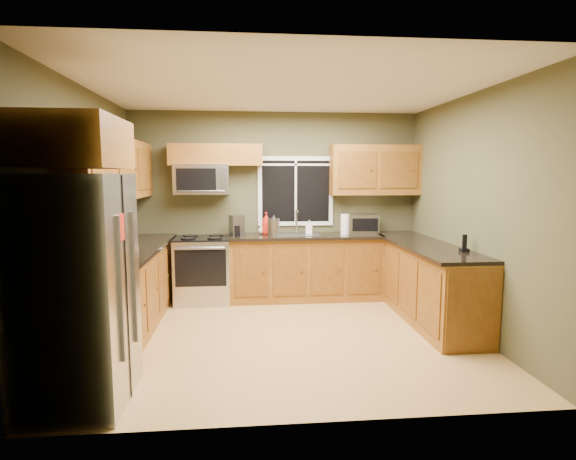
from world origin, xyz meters
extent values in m
plane|color=tan|center=(0.00, 0.00, 0.00)|extent=(4.20, 4.20, 0.00)
plane|color=white|center=(0.00, 0.00, 2.70)|extent=(4.20, 4.20, 0.00)
plane|color=#47462B|center=(0.00, 1.80, 1.35)|extent=(4.20, 0.00, 4.20)
plane|color=#47462B|center=(0.00, -1.80, 1.35)|extent=(4.20, 0.00, 4.20)
plane|color=#47462B|center=(-2.10, 0.00, 1.35)|extent=(0.00, 3.60, 3.60)
plane|color=#47462B|center=(2.10, 0.00, 1.35)|extent=(0.00, 3.60, 3.60)
cube|color=white|center=(0.30, 1.79, 1.55)|extent=(1.12, 0.03, 1.02)
cube|color=black|center=(0.30, 1.78, 1.55)|extent=(1.00, 0.01, 0.90)
cube|color=white|center=(0.30, 1.77, 1.55)|extent=(0.03, 0.01, 0.90)
cube|color=white|center=(0.30, 1.77, 1.94)|extent=(1.00, 0.01, 0.03)
cube|color=brown|center=(-1.80, 0.48, 0.45)|extent=(0.60, 2.65, 0.90)
cube|color=black|center=(-1.78, 0.48, 0.92)|extent=(0.65, 2.65, 0.04)
cube|color=brown|center=(0.42, 1.50, 0.45)|extent=(2.17, 0.60, 0.90)
cube|color=black|center=(0.42, 1.48, 0.92)|extent=(2.17, 0.65, 0.04)
cube|color=brown|center=(1.80, 0.55, 0.45)|extent=(0.60, 2.50, 0.90)
cube|color=brown|center=(1.80, -0.71, 0.45)|extent=(0.56, 0.02, 0.82)
cube|color=black|center=(1.78, 0.55, 0.92)|extent=(0.65, 2.50, 0.04)
cube|color=brown|center=(-1.94, 0.48, 1.86)|extent=(0.33, 2.65, 0.72)
cube|color=brown|center=(-0.85, 1.64, 2.07)|extent=(1.30, 0.33, 0.30)
cube|color=brown|center=(1.45, 1.64, 1.86)|extent=(1.30, 0.33, 0.72)
cube|color=brown|center=(-1.74, -1.30, 2.03)|extent=(0.72, 0.90, 0.38)
cube|color=#B7B7BC|center=(-1.74, -1.30, 0.90)|extent=(0.72, 0.90, 1.80)
cube|color=slate|center=(-1.37, -1.50, 0.95)|extent=(0.03, 0.04, 1.10)
cube|color=slate|center=(-1.37, -1.10, 0.95)|extent=(0.03, 0.04, 1.10)
cube|color=black|center=(-1.38, -1.30, 0.90)|extent=(0.01, 0.02, 1.78)
cube|color=red|center=(-1.37, -1.40, 1.40)|extent=(0.01, 0.14, 0.20)
cube|color=#B7B7BC|center=(-1.05, 1.48, 0.45)|extent=(0.76, 0.65, 0.90)
cube|color=black|center=(-1.05, 1.48, 0.91)|extent=(0.76, 0.64, 0.03)
cube|color=black|center=(-1.05, 1.15, 0.55)|extent=(0.68, 0.02, 0.50)
cylinder|color=slate|center=(-1.05, 1.12, 0.82)|extent=(0.64, 0.04, 0.04)
cylinder|color=black|center=(-1.23, 1.33, 0.93)|extent=(0.20, 0.20, 0.01)
cylinder|color=black|center=(-0.87, 1.33, 0.93)|extent=(0.20, 0.20, 0.01)
cylinder|color=black|center=(-1.23, 1.61, 0.93)|extent=(0.20, 0.20, 0.01)
cylinder|color=black|center=(-0.87, 1.61, 0.93)|extent=(0.20, 0.20, 0.01)
cube|color=#B7B7BC|center=(-1.05, 1.61, 1.73)|extent=(0.76, 0.38, 0.42)
cube|color=black|center=(-1.11, 1.42, 1.73)|extent=(0.54, 0.01, 0.30)
cube|color=slate|center=(-0.74, 1.42, 1.73)|extent=(0.10, 0.01, 0.30)
cylinder|color=slate|center=(-1.05, 1.40, 1.57)|extent=(0.66, 0.02, 0.02)
cube|color=slate|center=(0.30, 1.48, 0.94)|extent=(0.60, 0.42, 0.02)
cylinder|color=#B7B7BC|center=(0.30, 1.68, 1.11)|extent=(0.03, 0.03, 0.34)
cylinder|color=#B7B7BC|center=(0.30, 1.60, 1.27)|extent=(0.03, 0.18, 0.03)
cube|color=#B7B7BC|center=(1.27, 1.62, 1.08)|extent=(0.45, 0.34, 0.27)
cube|color=black|center=(1.27, 1.45, 1.08)|extent=(0.37, 0.02, 0.19)
cube|color=slate|center=(-0.57, 1.48, 1.08)|extent=(0.23, 0.25, 0.29)
cylinder|color=black|center=(-0.57, 1.40, 1.02)|extent=(0.13, 0.13, 0.15)
cylinder|color=#B7B7BC|center=(-0.05, 1.42, 1.06)|extent=(0.18, 0.18, 0.24)
cone|color=black|center=(-0.05, 1.42, 1.21)|extent=(0.12, 0.12, 0.07)
cylinder|color=white|center=(0.98, 1.46, 1.09)|extent=(0.15, 0.15, 0.29)
cylinder|color=slate|center=(0.98, 1.46, 1.24)|extent=(0.03, 0.03, 0.04)
imported|color=red|center=(-0.15, 1.57, 1.10)|extent=(0.16, 0.16, 0.32)
imported|color=white|center=(0.48, 1.61, 1.04)|extent=(0.11, 0.11, 0.20)
imported|color=white|center=(-0.20, 1.61, 1.01)|extent=(0.14, 0.14, 0.15)
cube|color=black|center=(1.98, -0.11, 0.96)|extent=(0.09, 0.09, 0.04)
cube|color=black|center=(1.98, -0.11, 1.06)|extent=(0.04, 0.03, 0.16)
camera|label=1|loc=(-0.44, -4.83, 1.79)|focal=28.00mm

